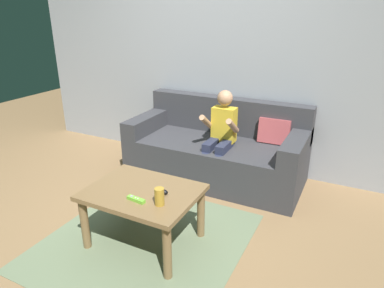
# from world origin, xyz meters

# --- Properties ---
(ground_plane) EXTENTS (9.35, 9.35, 0.00)m
(ground_plane) POSITION_xyz_m (0.00, 0.00, 0.00)
(ground_plane) COLOR olive
(wall_back) EXTENTS (4.68, 0.05, 2.50)m
(wall_back) POSITION_xyz_m (0.00, 1.68, 1.25)
(wall_back) COLOR #999EA8
(wall_back) RESTS_ON ground
(couch) EXTENTS (1.79, 0.80, 0.80)m
(couch) POSITION_xyz_m (0.24, 1.29, 0.29)
(couch) COLOR #38383D
(couch) RESTS_ON ground
(person_seated_on_couch) EXTENTS (0.32, 0.39, 0.96)m
(person_seated_on_couch) POSITION_xyz_m (0.33, 1.11, 0.55)
(person_seated_on_couch) COLOR #282D47
(person_seated_on_couch) RESTS_ON ground
(coffee_table) EXTENTS (0.80, 0.61, 0.45)m
(coffee_table) POSITION_xyz_m (0.18, 0.00, 0.37)
(coffee_table) COLOR brown
(coffee_table) RESTS_ON ground
(area_rug) EXTENTS (1.45, 1.50, 0.01)m
(area_rug) POSITION_xyz_m (0.18, 0.00, 0.00)
(area_rug) COLOR #6B7A5B
(area_rug) RESTS_ON ground
(game_remote_lime_near_edge) EXTENTS (0.14, 0.05, 0.03)m
(game_remote_lime_near_edge) POSITION_xyz_m (0.23, -0.14, 0.46)
(game_remote_lime_near_edge) COLOR #72C638
(game_remote_lime_near_edge) RESTS_ON coffee_table
(nunchuk_black) EXTENTS (0.10, 0.06, 0.05)m
(nunchuk_black) POSITION_xyz_m (0.34, 0.02, 0.47)
(nunchuk_black) COLOR black
(nunchuk_black) RESTS_ON coffee_table
(soda_can) EXTENTS (0.07, 0.07, 0.12)m
(soda_can) POSITION_xyz_m (0.40, -0.11, 0.51)
(soda_can) COLOR #B78C2D
(soda_can) RESTS_ON coffee_table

